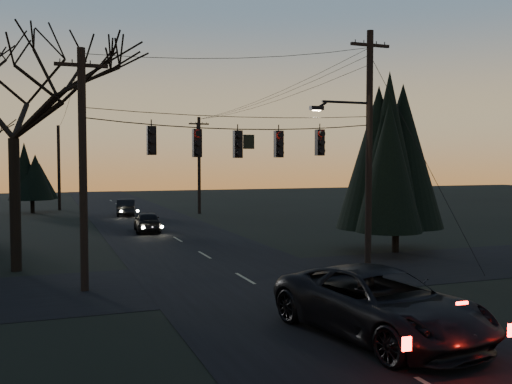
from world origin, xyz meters
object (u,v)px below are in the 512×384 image
object	(u,v)px
utility_pole_far_r	(199,214)
suv_near	(380,304)
sedan_oncoming_b	(126,207)
evergreen_right	(396,161)
utility_pole_right	(368,270)
sedan_oncoming_a	(147,222)
utility_pole_left	(85,291)
utility_pole_far_l	(60,210)
bare_tree_left	(12,84)

from	to	relation	value
utility_pole_far_r	suv_near	bearing A→B (deg)	-97.39
sedan_oncoming_b	evergreen_right	bearing A→B (deg)	120.31
utility_pole_far_r	utility_pole_right	bearing A→B (deg)	-90.00
utility_pole_right	suv_near	world-z (taller)	utility_pole_right
utility_pole_far_r	sedan_oncoming_a	bearing A→B (deg)	-119.16
utility_pole_left	utility_pole_far_l	size ratio (longest dim) A/B	1.06
evergreen_right	sedan_oncoming_b	bearing A→B (deg)	111.96
utility_pole_far_r	suv_near	xyz separation A→B (m)	(-4.70, -36.25, 0.88)
utility_pole_right	utility_pole_far_r	bearing A→B (deg)	90.00
utility_pole_far_r	utility_pole_far_l	distance (m)	14.01
bare_tree_left	sedan_oncoming_a	world-z (taller)	bare_tree_left
utility_pole_left	sedan_oncoming_b	size ratio (longest dim) A/B	2.03
evergreen_right	sedan_oncoming_b	xyz separation A→B (m)	(-10.06, 24.96, -3.94)
utility_pole_right	sedan_oncoming_a	world-z (taller)	utility_pole_right
utility_pole_far_l	sedan_oncoming_a	world-z (taller)	utility_pole_far_l
utility_pole_far_r	suv_near	size ratio (longest dim) A/B	1.34
sedan_oncoming_a	utility_pole_right	bearing A→B (deg)	117.35
sedan_oncoming_b	bare_tree_left	bearing A→B (deg)	80.47
utility_pole_left	utility_pole_far_r	bearing A→B (deg)	67.67
utility_pole_far_r	evergreen_right	bearing A→B (deg)	-81.25
evergreen_right	bare_tree_left	bearing A→B (deg)	175.81
bare_tree_left	utility_pole_right	bearing A→B (deg)	-19.14
utility_pole_far_l	evergreen_right	bearing A→B (deg)	-64.81
suv_near	bare_tree_left	bearing A→B (deg)	115.47
suv_near	evergreen_right	bearing A→B (deg)	44.57
utility_pole_left	suv_near	xyz separation A→B (m)	(6.80, -8.25, 0.88)
utility_pole_right	sedan_oncoming_a	size ratio (longest dim) A/B	2.53
utility_pole_left	evergreen_right	size ratio (longest dim) A/B	1.05
utility_pole_right	evergreen_right	world-z (taller)	evergreen_right
utility_pole_right	utility_pole_left	size ratio (longest dim) A/B	1.18
utility_pole_far_l	bare_tree_left	xyz separation A→B (m)	(-2.43, -31.16, 7.74)
utility_pole_right	suv_near	xyz separation A→B (m)	(-4.70, -8.25, 0.88)
utility_pole_far_r	bare_tree_left	distance (m)	28.12
utility_pole_left	sedan_oncoming_a	world-z (taller)	utility_pole_left
bare_tree_left	suv_near	bearing A→B (deg)	-54.79
suv_near	utility_pole_right	bearing A→B (deg)	50.57
utility_pole_left	suv_near	bearing A→B (deg)	-50.49
bare_tree_left	sedan_oncoming_a	size ratio (longest dim) A/B	2.80
bare_tree_left	utility_pole_far_r	bearing A→B (deg)	58.97
sedan_oncoming_a	sedan_oncoming_b	world-z (taller)	sedan_oncoming_b
utility_pole_far_r	utility_pole_far_l	world-z (taller)	utility_pole_far_r
utility_pole_far_l	sedan_oncoming_b	world-z (taller)	utility_pole_far_l
utility_pole_far_l	bare_tree_left	distance (m)	32.20
sedan_oncoming_b	utility_pole_far_l	bearing A→B (deg)	-46.93
utility_pole_far_r	utility_pole_far_l	xyz separation A→B (m)	(-11.50, 8.00, 0.00)
sedan_oncoming_a	utility_pole_far_l	bearing A→B (deg)	-70.60
evergreen_right	suv_near	size ratio (longest dim) A/B	1.27
utility_pole_right	bare_tree_left	distance (m)	16.66
utility_pole_left	sedan_oncoming_b	xyz separation A→B (m)	(5.20, 28.50, 0.69)
utility_pole_far_l	suv_near	xyz separation A→B (m)	(6.80, -44.25, 0.88)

